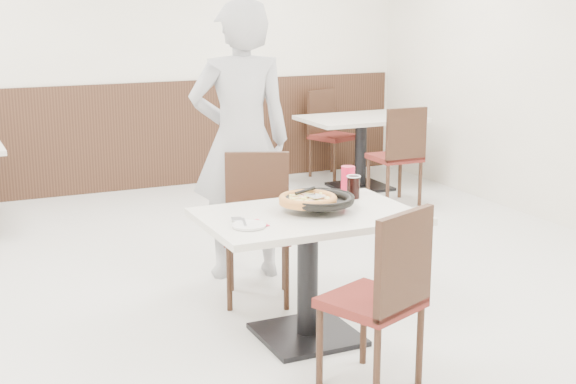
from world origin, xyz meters
name	(u,v)px	position (x,y,z in m)	size (l,w,h in m)	color
floor	(272,298)	(0.00, 0.00, 0.00)	(7.00, 7.00, 0.00)	#B2B1AD
wall_back	(132,53)	(0.00, 3.50, 1.40)	(6.00, 0.04, 2.80)	beige
wainscot_back	(137,137)	(0.00, 3.48, 0.55)	(5.90, 0.03, 1.10)	black
main_table	(308,276)	(-0.06, -0.66, 0.38)	(1.20, 0.80, 0.75)	beige
chair_near	(371,297)	(-0.03, -1.33, 0.47)	(0.42, 0.42, 0.95)	black
chair_far	(257,230)	(-0.09, 0.02, 0.47)	(0.42, 0.42, 0.95)	black
trivet	(319,207)	(0.03, -0.62, 0.77)	(0.13, 0.13, 0.04)	black
pizza_pan	(318,204)	(0.02, -0.64, 0.79)	(0.33, 0.33, 0.01)	black
pizza	(308,201)	(-0.05, -0.63, 0.81)	(0.33, 0.33, 0.02)	#BF7F3E
pizza_server	(315,196)	(-0.01, -0.65, 0.84)	(0.08, 0.10, 0.00)	silver
napkin	(249,224)	(-0.45, -0.74, 0.75)	(0.15, 0.15, 0.00)	white
side_plate	(249,225)	(-0.47, -0.78, 0.76)	(0.18, 0.18, 0.01)	silver
fork	(244,222)	(-0.48, -0.74, 0.77)	(0.02, 0.17, 0.00)	silver
cola_glass	(353,188)	(0.34, -0.45, 0.81)	(0.08, 0.08, 0.13)	black
red_cup	(348,179)	(0.40, -0.29, 0.83)	(0.09, 0.09, 0.16)	red
diner_person	(241,141)	(0.00, 0.53, 0.97)	(0.71, 0.46, 1.94)	#B5B5BA
bg_table_right	(361,153)	(2.11, 2.54, 0.38)	(1.20, 0.80, 0.75)	beige
bg_chair_right_near	(395,155)	(2.09, 1.84, 0.47)	(0.42, 0.42, 0.95)	black
bg_chair_right_far	(334,134)	(2.12, 3.15, 0.47)	(0.42, 0.42, 0.95)	black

